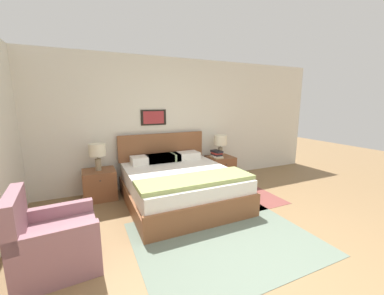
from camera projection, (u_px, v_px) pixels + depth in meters
The scene contains 15 objects.
ground_plane at pixel (280, 282), 2.28m from camera, with size 16.00×16.00×0.00m, color olive.
wall_back at pixel (168, 122), 4.91m from camera, with size 7.56×0.09×2.60m.
area_rug_main at pixel (224, 238), 3.01m from camera, with size 2.22×1.81×0.01m.
area_rug_bedside at pixel (252, 195), 4.39m from camera, with size 0.79×1.15×0.01m.
bed at pixel (180, 184), 4.09m from camera, with size 1.78×2.00×1.09m.
armchair at pixel (53, 243), 2.42m from camera, with size 0.81×0.74×0.89m.
nightstand_near_window at pixel (100, 184), 4.23m from camera, with size 0.55×0.52×0.53m.
nightstand_by_door at pixel (220, 168), 5.27m from camera, with size 0.55×0.52×0.53m.
table_lamp_near_window at pixel (97, 151), 4.11m from camera, with size 0.28×0.28×0.48m.
table_lamp_by_door at pixel (220, 141), 5.15m from camera, with size 0.28×0.28×0.48m.
book_thick_bottom at pixel (217, 157), 5.12m from camera, with size 0.20×0.28×0.03m.
book_hardcover_middle at pixel (217, 156), 5.11m from camera, with size 0.25×0.28×0.03m.
book_novel_upper at pixel (217, 155), 5.11m from camera, with size 0.16×0.27×0.03m.
book_slim_near_top at pixel (217, 153), 5.10m from camera, with size 0.18×0.22×0.04m.
book_paperback_top at pixel (217, 151), 5.09m from camera, with size 0.19×0.29×0.04m.
Camera 1 is at (-1.61, -1.45, 1.72)m, focal length 22.00 mm.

